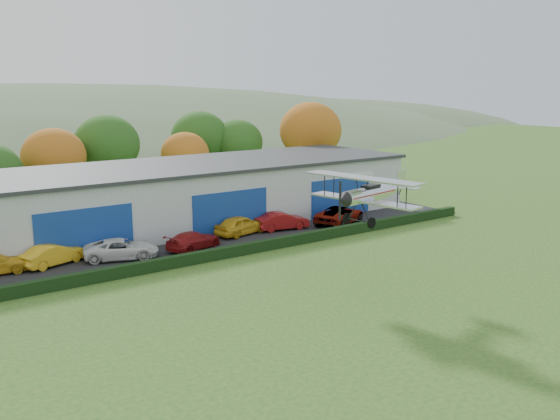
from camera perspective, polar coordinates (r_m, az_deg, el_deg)
ground at (r=30.46m, az=8.95°, el=-11.84°), size 300.00×300.00×0.00m
apron at (r=48.21m, az=-6.11°, el=-2.82°), size 48.00×9.00×0.05m
hedge at (r=44.13m, az=-3.04°, el=-3.65°), size 46.00×0.60×0.80m
hangar at (r=54.59m, az=-7.95°, el=1.68°), size 40.60×12.60×5.30m
tree_belt at (r=64.11m, az=-16.64°, el=5.46°), size 75.70×13.22×10.12m
car_1 at (r=43.92m, az=-20.68°, el=-3.97°), size 4.70×2.92×1.46m
car_2 at (r=43.98m, az=-14.82°, el=-3.59°), size 5.67×4.02×1.44m
car_3 at (r=45.51m, az=-8.22°, el=-2.86°), size 4.94×3.14×1.33m
car_4 at (r=49.43m, az=-3.77°, el=-1.43°), size 4.99×2.89×1.60m
car_5 at (r=51.03m, az=0.21°, el=-1.04°), size 4.74×2.38×1.49m
car_6 at (r=53.37m, az=5.68°, el=-0.47°), size 6.35×4.71×1.60m
biplane at (r=35.71m, az=8.68°, el=1.69°), size 6.69×7.64×2.84m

